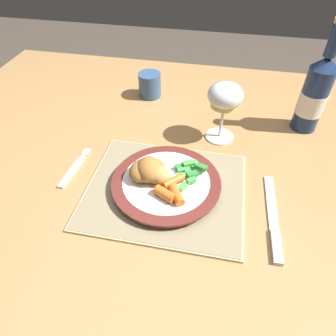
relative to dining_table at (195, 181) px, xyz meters
name	(u,v)px	position (x,y,z in m)	size (l,w,h in m)	color
ground_plane	(185,293)	(0.00, 0.00, -0.66)	(6.00, 6.00, 0.00)	#4C4238
dining_table	(195,181)	(0.00, 0.00, 0.00)	(1.49, 1.02, 0.74)	#AD7F4C
placemat	(165,190)	(-0.05, -0.12, 0.08)	(0.33, 0.28, 0.01)	#CCB789
dinner_plate	(166,183)	(-0.05, -0.11, 0.09)	(0.23, 0.23, 0.02)	white
breaded_croquettes	(150,170)	(-0.09, -0.11, 0.12)	(0.10, 0.09, 0.05)	#A87033
green_beans_pile	(189,171)	(-0.01, -0.08, 0.11)	(0.07, 0.09, 0.02)	#338438
glazed_carrots	(171,191)	(-0.03, -0.14, 0.11)	(0.07, 0.08, 0.02)	orange
fork	(73,170)	(-0.27, -0.10, 0.08)	(0.02, 0.14, 0.01)	silver
table_knife	(274,223)	(0.17, -0.16, 0.08)	(0.02, 0.22, 0.01)	silver
wine_glass	(225,98)	(0.05, 0.10, 0.19)	(0.08, 0.08, 0.15)	silver
bottle	(314,94)	(0.26, 0.18, 0.18)	(0.07, 0.07, 0.28)	navy
drinking_cup	(150,84)	(-0.18, 0.26, 0.11)	(0.07, 0.07, 0.07)	#385684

